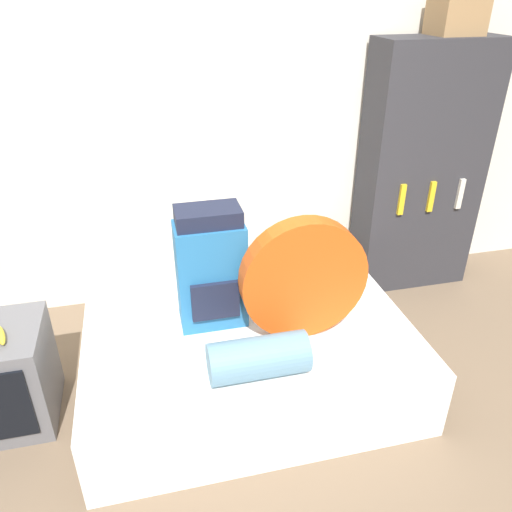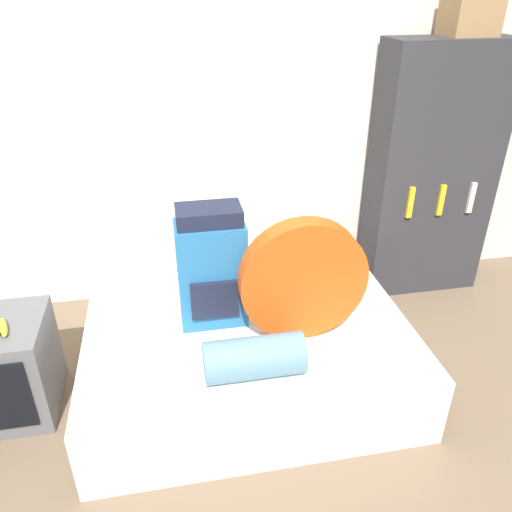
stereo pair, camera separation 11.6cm
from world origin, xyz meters
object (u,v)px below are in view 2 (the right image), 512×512
backpack (212,268)px  bookshelf (431,174)px  tent_bag (303,280)px  sleeping_roll (254,358)px  cardboard_box (470,17)px

backpack → bookshelf: bookshelf is taller
bookshelf → tent_bag: bearing=-140.9°
backpack → sleeping_roll: bearing=-74.1°
backpack → cardboard_box: 2.31m
sleeping_roll → cardboard_box: size_ratio=1.59×
backpack → cardboard_box: bearing=24.5°
bookshelf → cardboard_box: cardboard_box is taller
backpack → tent_bag: (0.46, -0.22, 0.00)m
tent_bag → bookshelf: bearing=39.1°
cardboard_box → backpack: bearing=-155.5°
tent_bag → sleeping_roll: bearing=-137.8°
sleeping_roll → bookshelf: (1.57, 1.30, 0.39)m
sleeping_roll → backpack: bearing=105.9°
tent_bag → cardboard_box: 2.07m
tent_bag → sleeping_roll: size_ratio=1.39×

